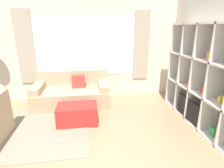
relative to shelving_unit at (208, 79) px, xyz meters
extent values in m
cube|color=beige|center=(-2.35, 1.95, 0.36)|extent=(6.24, 0.07, 2.70)
cube|color=white|center=(-2.35, 1.90, 0.46)|extent=(2.77, 0.01, 1.60)
cube|color=#B2A38E|center=(-3.91, 1.89, 0.46)|extent=(0.44, 0.03, 1.90)
cube|color=#B2A38E|center=(-0.79, 1.89, 0.46)|extent=(0.44, 0.03, 1.90)
cube|color=beige|center=(0.20, 0.21, 0.36)|extent=(0.07, 4.60, 2.70)
cube|color=gray|center=(-3.35, 0.24, -0.98)|extent=(2.01, 1.89, 0.01)
cube|color=#515660|center=(0.16, -0.01, 0.03)|extent=(0.02, 2.45, 2.04)
cube|color=silver|center=(-0.04, -0.25, 0.03)|extent=(0.41, 0.04, 2.04)
cube|color=silver|center=(-0.04, 0.24, 0.03)|extent=(0.41, 0.04, 2.04)
cube|color=silver|center=(-0.04, 0.73, 0.03)|extent=(0.41, 0.04, 2.04)
cube|color=silver|center=(-0.04, 1.22, 0.03)|extent=(0.41, 0.04, 2.04)
cube|color=silver|center=(-0.04, -0.01, -0.97)|extent=(0.41, 2.45, 0.04)
cube|color=silver|center=(-0.04, -0.01, -0.31)|extent=(0.41, 2.45, 0.04)
cube|color=silver|center=(-0.04, -0.01, 0.37)|extent=(0.41, 2.45, 0.04)
cube|color=silver|center=(-0.04, -0.01, 1.03)|extent=(0.41, 2.45, 0.04)
cube|color=black|center=(-0.20, 0.20, -0.72)|extent=(0.04, 0.78, 0.46)
cube|color=black|center=(-0.18, 0.20, -0.94)|extent=(0.10, 0.24, 0.03)
cylinder|color=#232328|center=(-0.06, 0.95, -0.89)|extent=(0.07, 0.07, 0.13)
cylinder|color=#2856A8|center=(-0.06, -0.50, -0.90)|extent=(0.06, 0.06, 0.12)
cube|color=#388947|center=(-0.06, -0.48, -0.87)|extent=(0.11, 0.11, 0.17)
cube|color=gold|center=(-0.06, -0.47, -0.23)|extent=(0.07, 0.07, 0.12)
cube|color=red|center=(-0.06, 0.01, -0.22)|extent=(0.06, 0.06, 0.14)
cube|color=orange|center=(-0.06, -0.03, 0.46)|extent=(0.09, 0.09, 0.15)
cylinder|color=red|center=(-0.06, 0.51, -0.21)|extent=(0.09, 0.09, 0.16)
cube|color=tan|center=(-2.77, 1.37, -0.78)|extent=(1.88, 0.96, 0.43)
cube|color=tan|center=(-2.77, 1.76, -0.36)|extent=(1.88, 0.18, 0.41)
cube|color=tan|center=(-3.59, 1.37, -0.48)|extent=(0.24, 0.90, 0.16)
cube|color=tan|center=(-1.94, 1.37, -0.48)|extent=(0.24, 0.90, 0.16)
cube|color=#AD3D33|center=(-2.58, 1.48, -0.39)|extent=(0.35, 0.15, 0.34)
cube|color=#A82823|center=(-2.58, 0.41, -0.79)|extent=(0.83, 0.50, 0.41)
cylinder|color=black|center=(-4.65, 1.63, -0.98)|extent=(0.26, 0.26, 0.02)
camera|label=1|loc=(-2.31, -2.98, 0.96)|focal=28.00mm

